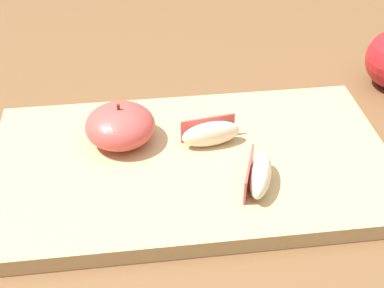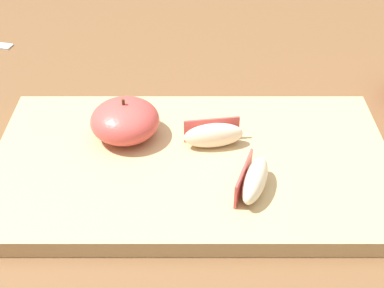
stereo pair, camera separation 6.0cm
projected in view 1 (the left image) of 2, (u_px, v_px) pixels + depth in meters
name	position (u px, v px, depth m)	size (l,w,h in m)	color
dining_table	(188.00, 182.00, 0.77)	(1.19, 0.94, 0.75)	brown
cutting_board	(192.00, 164.00, 0.62)	(0.46, 0.26, 0.02)	tan
apple_half_skin_up	(120.00, 126.00, 0.63)	(0.08, 0.08, 0.05)	#D14C47
apple_wedge_right	(211.00, 133.00, 0.63)	(0.07, 0.03, 0.03)	#F4EACC
apple_wedge_front	(260.00, 175.00, 0.57)	(0.05, 0.07, 0.03)	#F4EACC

